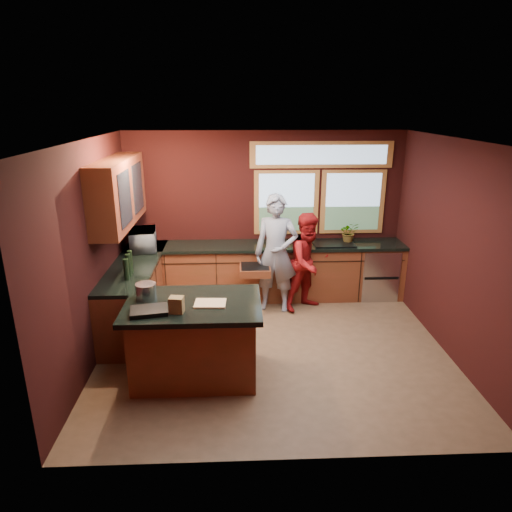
{
  "coord_description": "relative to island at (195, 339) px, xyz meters",
  "views": [
    {
      "loc": [
        -0.47,
        -5.35,
        3.11
      ],
      "look_at": [
        -0.22,
        0.4,
        1.17
      ],
      "focal_mm": 32.0,
      "sensor_mm": 36.0,
      "label": 1
    }
  ],
  "objects": [
    {
      "name": "person_grey",
      "position": [
        1.11,
        1.82,
        0.44
      ],
      "size": [
        0.75,
        0.58,
        1.83
      ],
      "primitive_type": "imported",
      "rotation": [
        0.0,
        0.0,
        -0.23
      ],
      "color": "slate",
      "rests_on": "floor"
    },
    {
      "name": "person_red",
      "position": [
        1.61,
        1.82,
        0.29
      ],
      "size": [
        0.95,
        0.9,
        1.55
      ],
      "primitive_type": "imported",
      "rotation": [
        0.0,
        0.0,
        0.57
      ],
      "color": "maroon",
      "rests_on": "floor"
    },
    {
      "name": "paper_bag",
      "position": [
        -0.15,
        -0.25,
        0.56
      ],
      "size": [
        0.16,
        0.14,
        0.18
      ],
      "primitive_type": "cube",
      "rotation": [
        0.0,
        0.0,
        -0.14
      ],
      "color": "brown",
      "rests_on": "island"
    },
    {
      "name": "island",
      "position": [
        0.0,
        0.0,
        0.0
      ],
      "size": [
        1.55,
        1.05,
        0.95
      ],
      "color": "#582D15",
      "rests_on": "floor"
    },
    {
      "name": "back_counter",
      "position": [
        1.18,
        2.27,
        -0.01
      ],
      "size": [
        4.5,
        0.64,
        0.93
      ],
      "color": "#582D15",
      "rests_on": "floor"
    },
    {
      "name": "black_tray",
      "position": [
        -0.45,
        -0.25,
        0.49
      ],
      "size": [
        0.44,
        0.35,
        0.05
      ],
      "primitive_type": "cube",
      "rotation": [
        0.0,
        0.0,
        0.18
      ],
      "color": "black",
      "rests_on": "island"
    },
    {
      "name": "microwave",
      "position": [
        -0.94,
        2.06,
        0.61
      ],
      "size": [
        0.48,
        0.64,
        0.32
      ],
      "primitive_type": "imported",
      "rotation": [
        0.0,
        0.0,
        1.74
      ],
      "color": "#999999",
      "rests_on": "left_counter"
    },
    {
      "name": "floor",
      "position": [
        0.98,
        0.57,
        -0.48
      ],
      "size": [
        4.5,
        4.5,
        0.0
      ],
      "primitive_type": "plane",
      "color": "brown",
      "rests_on": "ground"
    },
    {
      "name": "stock_pot",
      "position": [
        -0.55,
        0.15,
        0.56
      ],
      "size": [
        0.24,
        0.24,
        0.18
      ],
      "primitive_type": "cylinder",
      "color": "#B7B7BC",
      "rests_on": "island"
    },
    {
      "name": "left_counter",
      "position": [
        -0.97,
        1.42,
        -0.01
      ],
      "size": [
        0.64,
        2.3,
        0.93
      ],
      "color": "#582D15",
      "rests_on": "floor"
    },
    {
      "name": "room_shell",
      "position": [
        0.38,
        0.9,
        1.32
      ],
      "size": [
        4.52,
        4.02,
        2.71
      ],
      "color": "black",
      "rests_on": "ground"
    },
    {
      "name": "paper_towel",
      "position": [
        1.67,
        2.27,
        0.59
      ],
      "size": [
        0.12,
        0.12,
        0.28
      ],
      "primitive_type": "cylinder",
      "color": "silver",
      "rests_on": "back_counter"
    },
    {
      "name": "potted_plant",
      "position": [
        2.34,
        2.32,
        0.62
      ],
      "size": [
        0.3,
        0.26,
        0.33
      ],
      "primitive_type": "imported",
      "color": "#999999",
      "rests_on": "back_counter"
    },
    {
      "name": "cutting_board",
      "position": [
        0.2,
        -0.05,
        0.48
      ],
      "size": [
        0.36,
        0.27,
        0.02
      ],
      "primitive_type": "cube",
      "rotation": [
        0.0,
        0.0,
        -0.05
      ],
      "color": "tan",
      "rests_on": "island"
    }
  ]
}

